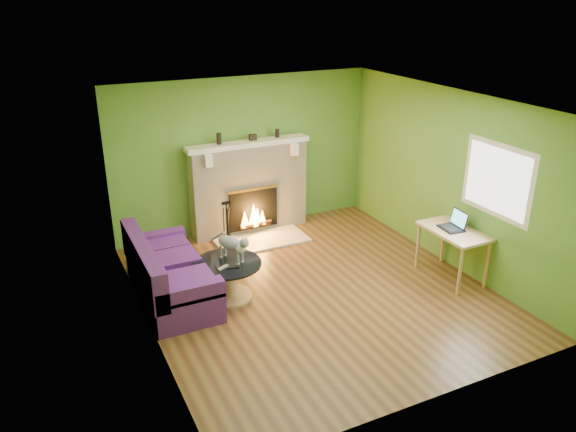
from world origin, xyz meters
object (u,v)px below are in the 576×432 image
at_px(sofa, 167,275).
at_px(desk, 454,236).
at_px(cat, 231,246).
at_px(coffee_table, 228,277).

bearing_deg(sofa, desk, -17.77).
bearing_deg(cat, desk, -41.43).
height_order(coffee_table, desk, desk).
relative_size(desk, cat, 1.57).
xyz_separation_m(coffee_table, cat, (0.08, 0.05, 0.42)).
relative_size(sofa, cat, 2.98).
relative_size(coffee_table, desk, 0.91).
relative_size(coffee_table, cat, 1.43).
distance_m(desk, cat, 3.13).
height_order(sofa, cat, cat).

